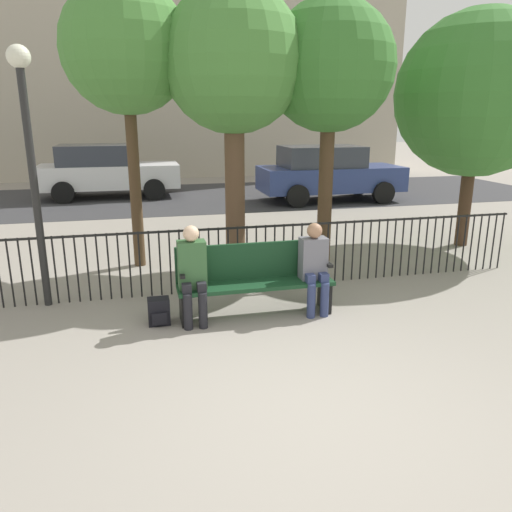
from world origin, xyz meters
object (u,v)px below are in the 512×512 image
Objects in this scene: tree_1 at (233,64)px; parked_car_0 at (328,173)px; seated_person_0 at (193,270)px; backpack at (159,312)px; park_bench at (255,277)px; tree_0 at (126,50)px; seated_person_1 at (314,264)px; lamp_post at (28,138)px; parked_car_1 at (106,170)px; tree_2 at (478,95)px; tree_3 at (330,68)px.

tree_1 reaches higher than parked_car_0.
seated_person_0 is 3.72× the size of backpack.
tree_1 reaches higher than park_bench.
seated_person_0 is at bearing -77.21° from tree_0.
seated_person_1 is 0.27× the size of tree_1.
lamp_post is (-1.87, 1.09, 1.54)m from seated_person_0.
parked_car_1 is at bearing 98.00° from seated_person_0.
tree_1 is 1.05× the size of parked_car_0.
tree_2 is at bearing -47.72° from parked_car_1.
seated_person_0 is (-0.80, -0.13, 0.18)m from park_bench.
parked_car_1 reaches higher than park_bench.
tree_3 is at bearing -2.43° from tree_1.
lamp_post is at bearing -165.19° from tree_3.
tree_0 reaches higher than parked_car_1.
seated_person_1 is at bearing -51.27° from tree_0.
tree_2 is 1.32× the size of lamp_post.
lamp_post is at bearing -92.47° from parked_car_1.
parked_car_0 is at bearing 44.58° from tree_0.
park_bench is at bearing -77.58° from parked_car_1.
tree_3 is at bearing -8.05° from tree_0.
parked_car_1 is at bearing 102.42° from park_bench.
tree_2 reaches higher than seated_person_0.
seated_person_1 is at bearing -76.29° from tree_1.
park_bench is 1.68× the size of seated_person_1.
seated_person_0 reaches higher than backpack.
park_bench is 3.88m from tree_3.
parked_car_0 is at bearing 55.97° from tree_1.
tree_3 reaches higher than backpack.
parked_car_0 is at bearing 62.76° from park_bench.
parked_car_1 is (-3.02, 10.43, 0.18)m from seated_person_1.
backpack is at bearing -157.02° from tree_2.
lamp_post is at bearing 162.34° from seated_person_1.
tree_0 is at bearing 94.12° from backpack.
seated_person_1 is 3.54m from tree_1.
lamp_post is at bearing 149.75° from seated_person_0.
park_bench is 4.18m from tree_0.
seated_person_0 is 0.27× the size of tree_0.
seated_person_0 is at bearing -138.60° from tree_3.
tree_2 is (6.05, 2.56, 2.69)m from backpack.
seated_person_0 is 0.28× the size of tree_1.
parked_car_1 is (-6.42, 2.22, 0.00)m from parked_car_0.
park_bench is 3.32m from lamp_post.
parked_car_0 is (3.97, 5.88, -2.42)m from tree_1.
tree_1 is at bearing -13.40° from tree_0.
seated_person_0 is 0.29× the size of parked_car_0.
lamp_post is at bearing 144.65° from backpack.
seated_person_1 is 10.86m from parked_car_1.
backpack is 0.07× the size of tree_0.
tree_2 is at bearing -83.23° from parked_car_0.
seated_person_0 is 9.59m from parked_car_0.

